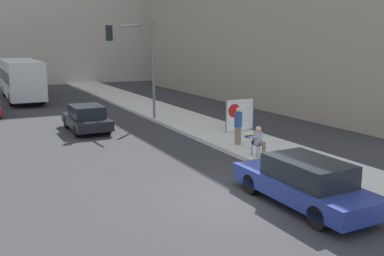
{
  "coord_description": "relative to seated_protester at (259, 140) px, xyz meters",
  "views": [
    {
      "loc": [
        -7.2,
        -10.29,
        4.69
      ],
      "look_at": [
        0.65,
        5.01,
        1.23
      ],
      "focal_mm": 40.0,
      "sensor_mm": 36.0,
      "label": 1
    }
  ],
  "objects": [
    {
      "name": "city_bus_on_road",
      "position": [
        -6.44,
        23.85,
        1.04
      ],
      "size": [
        2.52,
        10.47,
        3.27
      ],
      "color": "silver",
      "rests_on": "ground_plane"
    },
    {
      "name": "protest_banner",
      "position": [
        1.98,
        4.41,
        0.22
      ],
      "size": [
        1.68,
        0.06,
        1.67
      ],
      "color": "slate",
      "rests_on": "sidewalk_curb"
    },
    {
      "name": "sidewalk_curb",
      "position": [
        1.14,
        11.73,
        -0.75
      ],
      "size": [
        3.4,
        90.0,
        0.18
      ],
      "primitive_type": "cube",
      "color": "beige",
      "rests_on": "ground_plane"
    },
    {
      "name": "seated_protester",
      "position": [
        0.0,
        0.0,
        0.0
      ],
      "size": [
        0.96,
        0.77,
        1.22
      ],
      "rotation": [
        0.0,
        0.0,
        0.11
      ],
      "color": "#474C56",
      "rests_on": "sidewalk_curb"
    },
    {
      "name": "jogger_on_sidewalk",
      "position": [
        0.38,
        2.1,
        0.19
      ],
      "size": [
        0.34,
        0.34,
        1.68
      ],
      "rotation": [
        0.0,
        0.0,
        2.45
      ],
      "color": "#756651",
      "rests_on": "sidewalk_curb"
    },
    {
      "name": "parked_car_curbside",
      "position": [
        -1.69,
        -4.56,
        -0.12
      ],
      "size": [
        1.76,
        4.75,
        1.43
      ],
      "color": "navy",
      "rests_on": "ground_plane"
    },
    {
      "name": "motorcycle_on_road",
      "position": [
        -4.79,
        9.79,
        -0.3
      ],
      "size": [
        0.28,
        2.15,
        1.26
      ],
      "color": "#565B60",
      "rests_on": "ground_plane"
    },
    {
      "name": "traffic_light_pole",
      "position": [
        -1.36,
        10.1,
        3.19
      ],
      "size": [
        2.91,
        2.68,
        5.72
      ],
      "color": "slate",
      "rests_on": "sidewalk_curb"
    },
    {
      "name": "car_on_road_nearest",
      "position": [
        -4.73,
        8.99,
        -0.14
      ],
      "size": [
        1.82,
        4.17,
        1.4
      ],
      "color": "black",
      "rests_on": "ground_plane"
    },
    {
      "name": "ground_plane",
      "position": [
        -2.76,
        -3.27,
        -0.84
      ],
      "size": [
        160.0,
        160.0,
        0.0
      ],
      "primitive_type": "plane",
      "color": "#303033"
    }
  ]
}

